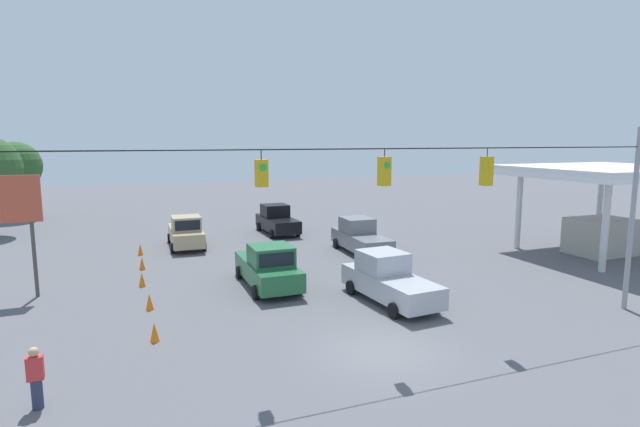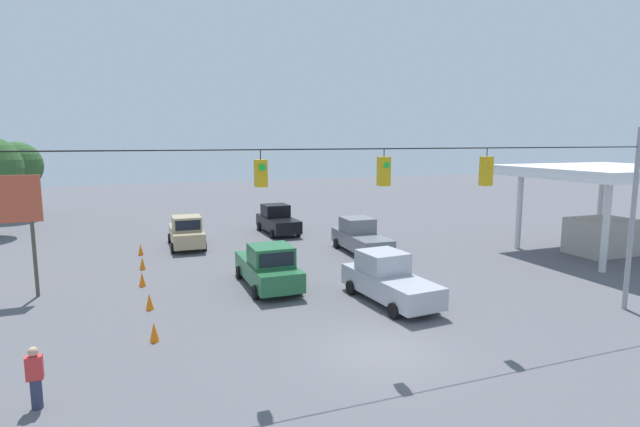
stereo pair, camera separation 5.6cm
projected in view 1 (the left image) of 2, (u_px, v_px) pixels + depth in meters
ground_plane at (383, 352)px, 16.55m from camera, size 140.00×140.00×0.00m
overhead_signal_span at (386, 214)px, 16.04m from camera, size 23.04×0.38×7.47m
pickup_truck_grey_oncoming_far at (360, 237)px, 30.96m from camera, size 2.33×5.60×2.12m
pickup_truck_green_withflow_mid at (268, 267)px, 23.67m from camera, size 2.26×5.45×2.12m
pickup_truck_tan_withflow_far at (186, 233)px, 32.48m from camera, size 2.22×5.22×2.12m
pickup_truck_black_oncoming_deep at (277, 220)px, 37.36m from camera, size 2.30×5.18×2.12m
pickup_truck_silver_crossing_near at (388, 280)px, 21.56m from camera, size 2.46×5.45×2.12m
traffic_cone_nearest at (154, 332)px, 17.32m from camera, size 0.33×0.33×0.70m
traffic_cone_second at (150, 302)px, 20.57m from camera, size 0.33×0.33×0.70m
traffic_cone_third at (142, 280)px, 23.82m from camera, size 0.33×0.33×0.70m
traffic_cone_fourth at (142, 263)px, 26.93m from camera, size 0.33×0.33×0.70m
traffic_cone_fifth at (140, 250)px, 30.30m from camera, size 0.33×0.33×0.70m
gas_station at (604, 191)px, 30.17m from camera, size 10.27×9.02×5.38m
roadside_billboard at (2, 211)px, 21.41m from camera, size 3.07×0.16×5.46m
pedestrian at (36, 378)px, 12.93m from camera, size 0.40×0.28×1.69m
tree_horizon_left at (16, 166)px, 43.46m from camera, size 4.17×4.17×6.81m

